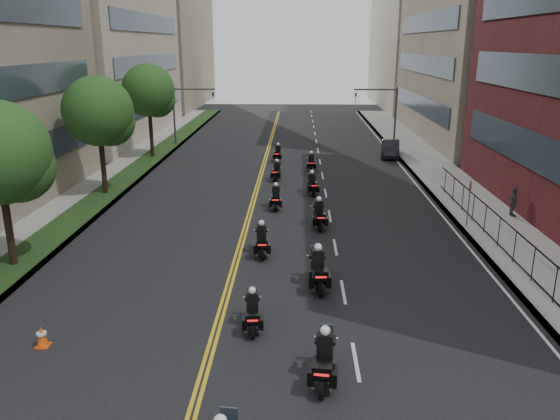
# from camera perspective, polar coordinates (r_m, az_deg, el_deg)

# --- Properties ---
(sidewalk_right) EXTENTS (4.00, 90.00, 0.15)m
(sidewalk_right) POSITION_cam_1_polar(r_m,az_deg,el_deg) (37.80, 18.24, 1.67)
(sidewalk_right) COLOR gray
(sidewalk_right) RESTS_ON ground
(sidewalk_left) EXTENTS (4.00, 90.00, 0.15)m
(sidewalk_left) POSITION_cam_1_polar(r_m,az_deg,el_deg) (38.62, -18.37, 1.98)
(sidewalk_left) COLOR gray
(sidewalk_left) RESTS_ON ground
(grass_strip) EXTENTS (2.00, 90.00, 0.04)m
(grass_strip) POSITION_cam_1_polar(r_m,az_deg,el_deg) (38.33, -17.26, 2.12)
(grass_strip) COLOR #1A3714
(grass_strip) RESTS_ON sidewalk_left
(building_right_far) EXTENTS (15.00, 28.00, 26.00)m
(building_right_far) POSITION_cam_1_polar(r_m,az_deg,el_deg) (90.35, 15.62, 18.66)
(building_right_far) COLOR #AA9D89
(building_right_far) RESTS_ON ground
(building_left_far) EXTENTS (16.00, 28.00, 26.00)m
(building_left_far) POSITION_cam_1_polar(r_m,az_deg,el_deg) (91.10, -13.70, 18.77)
(building_left_far) COLOR #7C715A
(building_left_far) RESTS_ON ground
(iron_fence) EXTENTS (0.05, 28.00, 1.50)m
(iron_fence) POSITION_cam_1_polar(r_m,az_deg,el_deg) (25.54, 24.10, -4.28)
(iron_fence) COLOR black
(iron_fence) RESTS_ON sidewalk_right
(street_trees) EXTENTS (4.40, 38.40, 7.98)m
(street_trees) POSITION_cam_1_polar(r_m,az_deg,el_deg) (31.47, -21.49, 7.82)
(street_trees) COLOR black
(street_trees) RESTS_ON ground
(traffic_signal_right) EXTENTS (4.09, 0.20, 5.60)m
(traffic_signal_right) POSITION_cam_1_polar(r_m,az_deg,el_deg) (52.96, 10.98, 10.41)
(traffic_signal_right) COLOR #3F3F44
(traffic_signal_right) RESTS_ON ground
(traffic_signal_left) EXTENTS (4.09, 0.20, 5.60)m
(traffic_signal_left) POSITION_cam_1_polar(r_m,az_deg,el_deg) (53.44, -10.03, 10.52)
(traffic_signal_left) COLOR #3F3F44
(traffic_signal_left) RESTS_ON ground
(motorcycle_1) EXTENTS (0.70, 2.39, 1.76)m
(motorcycle_1) POSITION_cam_1_polar(r_m,az_deg,el_deg) (16.49, 4.63, -15.46)
(motorcycle_1) COLOR black
(motorcycle_1) RESTS_ON ground
(motorcycle_2) EXTENTS (0.56, 2.07, 1.53)m
(motorcycle_2) POSITION_cam_1_polar(r_m,az_deg,el_deg) (19.22, -2.89, -10.68)
(motorcycle_2) COLOR black
(motorcycle_2) RESTS_ON ground
(motorcycle_3) EXTENTS (0.67, 2.54, 1.87)m
(motorcycle_3) POSITION_cam_1_polar(r_m,az_deg,el_deg) (22.17, 3.99, -6.39)
(motorcycle_3) COLOR black
(motorcycle_3) RESTS_ON ground
(motorcycle_4) EXTENTS (0.63, 2.27, 1.68)m
(motorcycle_4) POSITION_cam_1_polar(r_m,az_deg,el_deg) (25.54, -1.93, -3.31)
(motorcycle_4) COLOR black
(motorcycle_4) RESTS_ON ground
(motorcycle_5) EXTENTS (0.60, 2.32, 1.71)m
(motorcycle_5) POSITION_cam_1_polar(r_m,az_deg,el_deg) (29.32, 4.10, -0.60)
(motorcycle_5) COLOR black
(motorcycle_5) RESTS_ON ground
(motorcycle_6) EXTENTS (0.50, 2.17, 1.60)m
(motorcycle_6) POSITION_cam_1_polar(r_m,az_deg,el_deg) (32.62, -0.43, 1.20)
(motorcycle_6) COLOR black
(motorcycle_6) RESTS_ON ground
(motorcycle_7) EXTENTS (0.67, 2.18, 1.61)m
(motorcycle_7) POSITION_cam_1_polar(r_m,az_deg,el_deg) (35.86, 3.37, 2.64)
(motorcycle_7) COLOR black
(motorcycle_7) RESTS_ON ground
(motorcycle_8) EXTENTS (0.61, 2.08, 1.54)m
(motorcycle_8) POSITION_cam_1_polar(r_m,az_deg,el_deg) (39.59, -0.35, 4.01)
(motorcycle_8) COLOR black
(motorcycle_8) RESTS_ON ground
(motorcycle_9) EXTENTS (0.48, 2.09, 1.54)m
(motorcycle_9) POSITION_cam_1_polar(r_m,az_deg,el_deg) (42.66, 3.27, 4.94)
(motorcycle_9) COLOR black
(motorcycle_9) RESTS_ON ground
(motorcycle_10) EXTENTS (0.54, 2.11, 1.56)m
(motorcycle_10) POSITION_cam_1_polar(r_m,az_deg,el_deg) (46.10, -0.22, 5.89)
(motorcycle_10) COLOR black
(motorcycle_10) RESTS_ON ground
(parked_sedan) EXTENTS (2.14, 4.53, 1.43)m
(parked_sedan) POSITION_cam_1_polar(r_m,az_deg,el_deg) (48.89, 11.43, 6.32)
(parked_sedan) COLOR black
(parked_sedan) RESTS_ON ground
(pedestrian_c) EXTENTS (0.41, 0.97, 1.64)m
(pedestrian_c) POSITION_cam_1_polar(r_m,az_deg,el_deg) (33.40, 23.20, 0.77)
(pedestrian_c) COLOR #404048
(pedestrian_c) RESTS_ON sidewalk_right
(traffic_cone) EXTENTS (0.43, 0.43, 0.72)m
(traffic_cone) POSITION_cam_1_polar(r_m,az_deg,el_deg) (19.90, -23.62, -12.02)
(traffic_cone) COLOR #EF510C
(traffic_cone) RESTS_ON ground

